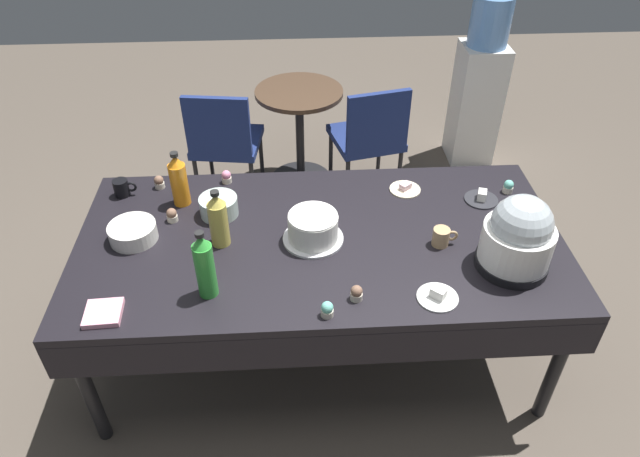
% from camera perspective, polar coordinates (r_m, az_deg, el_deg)
% --- Properties ---
extents(ground, '(9.00, 9.00, 0.00)m').
position_cam_1_polar(ground, '(3.13, 0.00, -11.51)').
color(ground, brown).
extents(potluck_table, '(2.20, 1.10, 0.75)m').
position_cam_1_polar(potluck_table, '(2.64, 0.00, -1.90)').
color(potluck_table, black).
rests_on(potluck_table, ground).
extents(frosted_layer_cake, '(0.27, 0.27, 0.14)m').
position_cam_1_polar(frosted_layer_cake, '(2.54, -0.70, 0.03)').
color(frosted_layer_cake, silver).
rests_on(frosted_layer_cake, potluck_table).
extents(slow_cooker, '(0.31, 0.31, 0.35)m').
position_cam_1_polar(slow_cooker, '(2.49, 19.12, -0.81)').
color(slow_cooker, black).
rests_on(slow_cooker, potluck_table).
extents(glass_salad_bowl, '(0.18, 0.18, 0.09)m').
position_cam_1_polar(glass_salad_bowl, '(2.75, -10.04, 2.20)').
color(glass_salad_bowl, '#B2C6BC').
rests_on(glass_salad_bowl, potluck_table).
extents(ceramic_snack_bowl, '(0.21, 0.21, 0.08)m').
position_cam_1_polar(ceramic_snack_bowl, '(2.70, -18.12, -0.36)').
color(ceramic_snack_bowl, silver).
rests_on(ceramic_snack_bowl, potluck_table).
extents(dessert_plate_charcoal, '(0.16, 0.16, 0.05)m').
position_cam_1_polar(dessert_plate_charcoal, '(2.93, 15.76, 2.94)').
color(dessert_plate_charcoal, '#2D2D33').
rests_on(dessert_plate_charcoal, potluck_table).
extents(dessert_plate_cream, '(0.16, 0.16, 0.04)m').
position_cam_1_polar(dessert_plate_cream, '(2.92, 8.46, 3.95)').
color(dessert_plate_cream, beige).
rests_on(dessert_plate_cream, potluck_table).
extents(dessert_plate_white, '(0.17, 0.17, 0.05)m').
position_cam_1_polar(dessert_plate_white, '(2.35, 11.63, -6.60)').
color(dessert_plate_white, white).
rests_on(dessert_plate_white, potluck_table).
extents(cupcake_berry, '(0.05, 0.05, 0.07)m').
position_cam_1_polar(cupcake_berry, '(3.02, 18.23, 3.98)').
color(cupcake_berry, beige).
rests_on(cupcake_berry, potluck_table).
extents(cupcake_vanilla, '(0.05, 0.05, 0.07)m').
position_cam_1_polar(cupcake_vanilla, '(2.29, 3.65, -6.44)').
color(cupcake_vanilla, beige).
rests_on(cupcake_vanilla, potluck_table).
extents(cupcake_cocoa, '(0.05, 0.05, 0.07)m').
position_cam_1_polar(cupcake_cocoa, '(2.98, -9.29, 5.10)').
color(cupcake_cocoa, beige).
rests_on(cupcake_cocoa, potluck_table).
extents(cupcake_mint, '(0.05, 0.05, 0.07)m').
position_cam_1_polar(cupcake_mint, '(2.23, 0.76, -8.05)').
color(cupcake_mint, beige).
rests_on(cupcake_mint, potluck_table).
extents(cupcake_lemon, '(0.05, 0.05, 0.07)m').
position_cam_1_polar(cupcake_lemon, '(3.01, -15.71, 4.46)').
color(cupcake_lemon, beige).
rests_on(cupcake_lemon, potluck_table).
extents(cupcake_rose, '(0.05, 0.05, 0.07)m').
position_cam_1_polar(cupcake_rose, '(2.76, -14.52, 1.30)').
color(cupcake_rose, beige).
rests_on(cupcake_rose, potluck_table).
extents(soda_bottle_orange_juice, '(0.08, 0.08, 0.28)m').
position_cam_1_polar(soda_bottle_orange_juice, '(2.82, -13.88, 4.67)').
color(soda_bottle_orange_juice, orange).
rests_on(soda_bottle_orange_juice, potluck_table).
extents(soda_bottle_ginger_ale, '(0.08, 0.08, 0.28)m').
position_cam_1_polar(soda_bottle_ginger_ale, '(2.53, -10.09, 0.85)').
color(soda_bottle_ginger_ale, gold).
rests_on(soda_bottle_ginger_ale, potluck_table).
extents(soda_bottle_lime_soda, '(0.08, 0.08, 0.32)m').
position_cam_1_polar(soda_bottle_lime_soda, '(2.28, -11.40, -3.67)').
color(soda_bottle_lime_soda, green).
rests_on(soda_bottle_lime_soda, potluck_table).
extents(coffee_mug_black, '(0.11, 0.07, 0.09)m').
position_cam_1_polar(coffee_mug_black, '(3.00, -19.10, 3.85)').
color(coffee_mug_black, black).
rests_on(coffee_mug_black, potluck_table).
extents(coffee_mug_tan, '(0.11, 0.08, 0.08)m').
position_cam_1_polar(coffee_mug_tan, '(2.59, 12.01, -0.82)').
color(coffee_mug_tan, tan).
rests_on(coffee_mug_tan, potluck_table).
extents(paper_napkin_stack, '(0.15, 0.15, 0.02)m').
position_cam_1_polar(paper_napkin_stack, '(2.39, -20.75, -7.87)').
color(paper_napkin_stack, pink).
rests_on(paper_napkin_stack, potluck_table).
extents(maroon_chair_left, '(0.49, 0.49, 0.85)m').
position_cam_1_polar(maroon_chair_left, '(3.91, -9.52, 8.79)').
color(maroon_chair_left, navy).
rests_on(maroon_chair_left, ground).
extents(maroon_chair_right, '(0.53, 0.53, 0.85)m').
position_cam_1_polar(maroon_chair_right, '(3.92, 4.99, 9.30)').
color(maroon_chair_right, navy).
rests_on(maroon_chair_right, ground).
extents(round_cafe_table, '(0.60, 0.60, 0.72)m').
position_cam_1_polar(round_cafe_table, '(4.08, -2.04, 10.76)').
color(round_cafe_table, '#473323').
rests_on(round_cafe_table, ground).
extents(water_cooler, '(0.32, 0.32, 1.24)m').
position_cam_1_polar(water_cooler, '(4.49, 15.49, 13.45)').
color(water_cooler, silver).
rests_on(water_cooler, ground).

